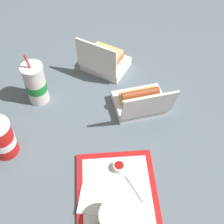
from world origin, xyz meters
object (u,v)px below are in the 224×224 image
(food_tray, at_px, (118,203))
(ketchup_cup, at_px, (119,167))
(clamshell_hotdog_back, at_px, (141,102))
(soda_cup_corner, at_px, (1,139))
(clamshell_sandwich_right, at_px, (105,61))
(soda_cup_back, at_px, (36,84))
(plastic_fork, at_px, (135,188))
(cake_container, at_px, (118,220))

(food_tray, xyz_separation_m, ketchup_cup, (-0.12, -0.01, 0.02))
(clamshell_hotdog_back, distance_m, soda_cup_corner, 0.53)
(clamshell_hotdog_back, distance_m, clamshell_sandwich_right, 0.27)
(clamshell_sandwich_right, distance_m, soda_cup_back, 0.32)
(plastic_fork, height_order, clamshell_hotdog_back, clamshell_hotdog_back)
(cake_container, relative_size, soda_cup_back, 0.48)
(ketchup_cup, xyz_separation_m, clamshell_hotdog_back, (-0.29, 0.05, 0.01))
(cake_container, bearing_deg, clamshell_hotdog_back, 177.18)
(clamshell_hotdog_back, bearing_deg, clamshell_sandwich_right, -139.74)
(ketchup_cup, bearing_deg, soda_cup_back, -127.04)
(ketchup_cup, bearing_deg, cake_container, 6.77)
(clamshell_hotdog_back, bearing_deg, soda_cup_back, -88.62)
(plastic_fork, relative_size, clamshell_hotdog_back, 0.44)
(food_tray, height_order, soda_cup_back, soda_cup_back)
(ketchup_cup, xyz_separation_m, soda_cup_back, (-0.28, -0.36, 0.06))
(plastic_fork, bearing_deg, food_tray, -80.57)
(cake_container, distance_m, soda_cup_back, 0.61)
(cake_container, relative_size, clamshell_hotdog_back, 0.45)
(food_tray, height_order, ketchup_cup, ketchup_cup)
(cake_container, bearing_deg, clamshell_sandwich_right, -167.39)
(cake_container, xyz_separation_m, soda_cup_corner, (-0.21, -0.43, 0.02))
(cake_container, distance_m, ketchup_cup, 0.19)
(plastic_fork, bearing_deg, soda_cup_back, -167.25)
(cake_container, distance_m, clamshell_hotdog_back, 0.48)
(food_tray, relative_size, plastic_fork, 3.81)
(ketchup_cup, height_order, soda_cup_corner, soda_cup_corner)
(ketchup_cup, relative_size, soda_cup_back, 0.17)
(clamshell_hotdog_back, bearing_deg, cake_container, -2.82)
(cake_container, bearing_deg, soda_cup_back, -140.23)
(soda_cup_corner, xyz_separation_m, soda_cup_back, (-0.26, 0.04, 0.01))
(cake_container, xyz_separation_m, plastic_fork, (-0.13, 0.04, -0.04))
(ketchup_cup, height_order, soda_cup_back, soda_cup_back)
(ketchup_cup, bearing_deg, plastic_fork, 45.09)
(clamshell_sandwich_right, height_order, soda_cup_corner, soda_cup_corner)
(food_tray, xyz_separation_m, cake_container, (0.07, 0.01, 0.05))
(clamshell_sandwich_right, relative_size, soda_cup_back, 0.94)
(plastic_fork, bearing_deg, clamshell_hotdog_back, 143.79)
(soda_cup_back, bearing_deg, food_tray, 43.89)
(food_tray, xyz_separation_m, clamshell_hotdog_back, (-0.40, 0.03, 0.03))
(ketchup_cup, height_order, plastic_fork, ketchup_cup)
(clamshell_sandwich_right, bearing_deg, ketchup_cup, 14.80)
(food_tray, bearing_deg, plastic_fork, 138.36)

